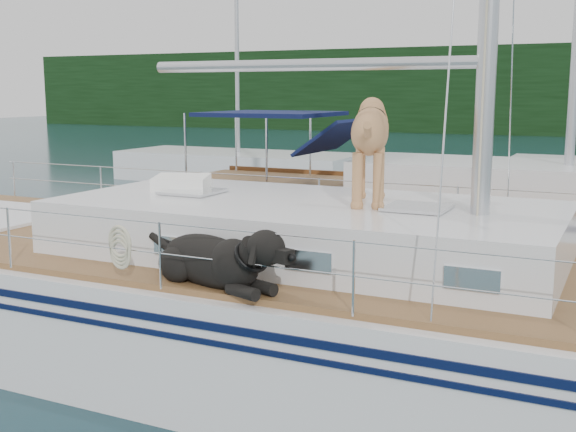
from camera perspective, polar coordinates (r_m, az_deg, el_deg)
The scene contains 6 objects.
ground at distance 8.36m, azimuth -3.75°, elevation -10.82°, with size 120.00×120.00×0.00m, color black.
tree_line at distance 51.94m, azimuth 21.79°, elevation 9.22°, with size 90.00×3.00×6.00m, color black.
shore_bank at distance 53.19m, azimuth 21.72°, elevation 6.63°, with size 92.00×1.00×1.20m, color #595147.
main_sailboat at distance 8.09m, azimuth -3.17°, elevation -6.40°, with size 12.00×3.88×14.01m.
neighbor_sailboat at distance 13.53m, azimuth 11.33°, elevation -0.23°, with size 11.00×3.50×13.30m.
bg_boat_west at distance 24.08m, azimuth -3.95°, elevation 3.86°, with size 8.00×3.00×11.65m.
Camera 1 is at (3.88, -6.80, 2.95)m, focal length 45.00 mm.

